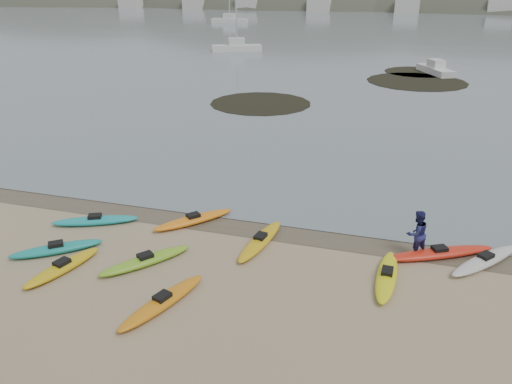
% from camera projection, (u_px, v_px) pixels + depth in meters
% --- Properties ---
extents(ground, '(600.00, 600.00, 0.00)m').
position_uv_depth(ground, '(256.00, 223.00, 22.16)').
color(ground, tan).
rests_on(ground, ground).
extents(wet_sand, '(60.00, 60.00, 0.00)m').
position_uv_depth(wet_sand, '(254.00, 226.00, 21.89)').
color(wet_sand, brown).
rests_on(wet_sand, ground).
extents(kayaks, '(21.78, 9.51, 0.34)m').
position_uv_depth(kayaks, '(214.00, 252.00, 19.47)').
color(kayaks, teal).
rests_on(kayaks, ground).
extents(person_east, '(1.17, 1.14, 1.90)m').
position_uv_depth(person_east, '(417.00, 234.00, 19.24)').
color(person_east, navy).
rests_on(person_east, ground).
extents(kelp_mats, '(22.35, 27.69, 0.04)m').
position_uv_depth(kelp_mats, '(374.00, 85.00, 50.05)').
color(kelp_mats, black).
rests_on(kelp_mats, water).
extents(moored_boats, '(91.06, 71.42, 1.17)m').
position_uv_depth(moored_boats, '(411.00, 34.00, 88.88)').
color(moored_boats, silver).
rests_on(moored_boats, ground).
extents(far_hills, '(550.00, 135.00, 80.00)m').
position_uv_depth(far_hills, '(499.00, 51.00, 189.08)').
color(far_hills, '#384235').
rests_on(far_hills, ground).
extents(far_town, '(199.00, 5.00, 4.00)m').
position_uv_depth(far_town, '(413.00, 6.00, 147.46)').
color(far_town, beige).
rests_on(far_town, ground).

